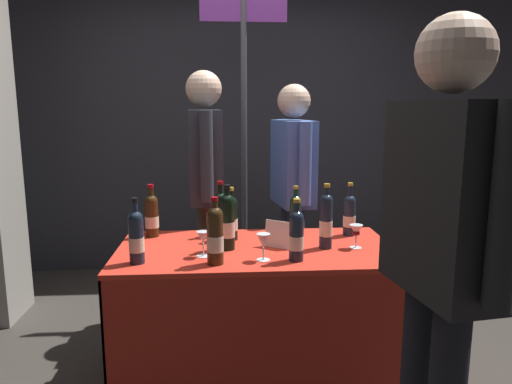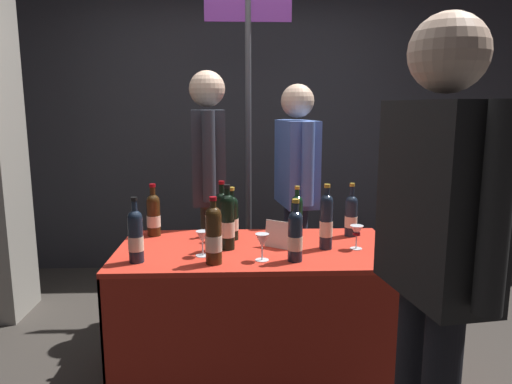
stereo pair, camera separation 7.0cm
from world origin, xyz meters
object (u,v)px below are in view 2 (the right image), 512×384
Objects in this scene: taster_foreground_right at (436,236)px; booth_signpost at (248,116)px; vendor_presenter at (296,181)px; display_bottle_0 at (297,215)px; tasting_table at (256,288)px; featured_wine_bottle at (136,235)px; wine_glass_near_taster at (262,242)px; wine_glass_mid at (357,232)px; wine_glass_near_vendor at (202,238)px.

booth_signpost reaches higher than taster_foreground_right.
display_bottle_0 is at bearing -15.43° from vendor_presenter.
featured_wine_bottle reaches higher than tasting_table.
booth_signpost is at bearing 91.44° from wine_glass_near_taster.
tasting_table is at bearing -89.36° from booth_signpost.
wine_glass_near_taster reaches higher than tasting_table.
wine_glass_near_taster is at bearing -84.39° from tasting_table.
wine_glass_mid is 0.07× the size of taster_foreground_right.
display_bottle_0 reaches higher than tasting_table.
wine_glass_mid is (1.11, 0.17, -0.04)m from featured_wine_bottle.
featured_wine_bottle reaches higher than display_bottle_0.
wine_glass_near_taster is 0.06× the size of booth_signpost.
display_bottle_0 is (0.24, 0.23, 0.35)m from tasting_table.
wine_glass_near_taster is (-0.22, -0.44, -0.03)m from display_bottle_0.
wine_glass_mid is at bearing 18.45° from wine_glass_near_taster.
taster_foreground_right reaches higher than wine_glass_near_vendor.
vendor_presenter is (0.58, 0.92, 0.14)m from wine_glass_near_vendor.
vendor_presenter reaches higher than wine_glass_near_taster.
vendor_presenter is (0.06, 0.56, 0.11)m from display_bottle_0.
tasting_table is at bearing 20.72° from taster_foreground_right.
taster_foreground_right is 2.19m from booth_signpost.
vendor_presenter is at bearing 83.39° from display_bottle_0.
featured_wine_bottle is 1.37m from taster_foreground_right.
wine_glass_near_vendor is (-0.52, -0.36, -0.03)m from display_bottle_0.
wine_glass_near_vendor is 1.10m from vendor_presenter.
taster_foreground_right is (0.52, -0.76, 0.24)m from wine_glass_near_taster.
featured_wine_bottle is 2.52× the size of wine_glass_mid.
taster_foreground_right is (1.13, -0.76, 0.20)m from featured_wine_bottle.
wine_glass_near_taster is (0.29, -0.08, 0.00)m from wine_glass_near_vendor.
featured_wine_bottle is at bearing -113.37° from booth_signpost.
wine_glass_mid is 0.08× the size of vendor_presenter.
wine_glass_near_taster is 0.08× the size of taster_foreground_right.
display_bottle_0 is 0.63m from wine_glass_near_vendor.
booth_signpost reaches higher than wine_glass_near_vendor.
display_bottle_0 reaches higher than wine_glass_near_taster.
wine_glass_near_taster is at bearing -15.55° from wine_glass_near_vendor.
display_bottle_0 is 1.26m from taster_foreground_right.
taster_foreground_right reaches higher than tasting_table.
featured_wine_bottle is 2.39× the size of wine_glass_near_taster.
booth_signpost is (-0.01, 1.11, 0.90)m from tasting_table.
featured_wine_bottle is 0.18× the size of taster_foreground_right.
wine_glass_near_taster is 0.08× the size of vendor_presenter.
vendor_presenter is (-0.22, 0.83, 0.14)m from wine_glass_mid.
vendor_presenter is at bearing 104.57° from wine_glass_mid.
wine_glass_mid is 0.87m from vendor_presenter.
featured_wine_bottle is 0.61m from wine_glass_near_taster.
taster_foreground_right reaches higher than wine_glass_mid.
display_bottle_0 is at bearing 5.56° from taster_foreground_right.
featured_wine_bottle reaches higher than wine_glass_near_taster.
wine_glass_near_vendor is at bearing -101.85° from booth_signpost.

